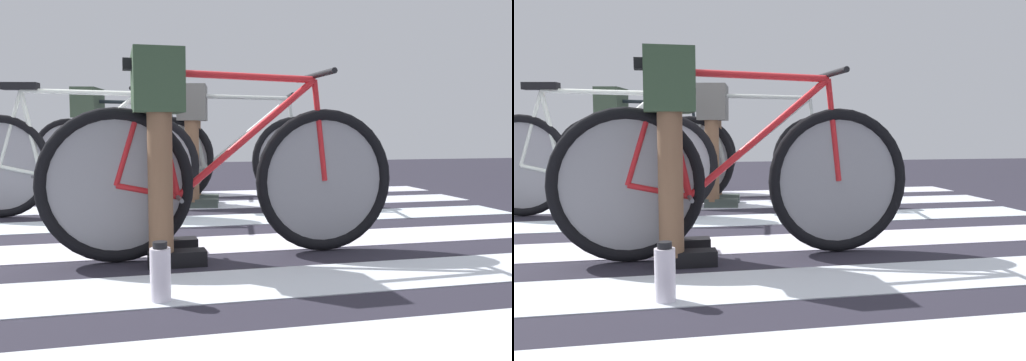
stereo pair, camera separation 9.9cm
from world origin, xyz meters
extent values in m
cube|color=#26232E|center=(0.00, 0.00, 0.01)|extent=(18.00, 14.00, 0.02)
cube|color=silver|center=(0.11, -1.02, 0.02)|extent=(5.20, 0.44, 0.00)
cube|color=silver|center=(0.12, -0.25, 0.02)|extent=(5.20, 0.44, 0.00)
cube|color=silver|center=(-0.04, 0.52, 0.02)|extent=(5.20, 0.44, 0.00)
cube|color=silver|center=(0.09, 1.27, 0.02)|extent=(5.20, 0.44, 0.00)
cube|color=silver|center=(0.15, 2.02, 0.02)|extent=(5.20, 0.44, 0.00)
torus|color=black|center=(-0.25, -0.52, 0.38)|extent=(0.72, 0.07, 0.72)
torus|color=black|center=(0.77, -0.51, 0.38)|extent=(0.72, 0.07, 0.72)
cylinder|color=gray|center=(-0.25, -0.52, 0.38)|extent=(0.61, 0.01, 0.61)
cylinder|color=gray|center=(0.77, -0.51, 0.38)|extent=(0.61, 0.01, 0.61)
cylinder|color=red|center=(0.31, -0.52, 0.89)|extent=(0.80, 0.05, 0.05)
cylinder|color=red|center=(0.37, -0.51, 0.60)|extent=(0.70, 0.04, 0.59)
cylinder|color=red|center=(-0.03, -0.52, 0.61)|extent=(0.15, 0.04, 0.59)
cylinder|color=red|center=(-0.11, -0.52, 0.35)|extent=(0.29, 0.03, 0.09)
cylinder|color=red|center=(-0.17, -0.52, 0.64)|extent=(0.18, 0.03, 0.53)
cylinder|color=red|center=(0.74, -0.51, 0.63)|extent=(0.09, 0.03, 0.50)
cube|color=black|center=(-0.09, -0.52, 0.93)|extent=(0.24, 0.09, 0.05)
cylinder|color=black|center=(0.71, -0.51, 0.90)|extent=(0.04, 0.52, 0.03)
cylinder|color=#4C4C51|center=(0.03, -0.52, 0.32)|extent=(0.02, 0.34, 0.02)
cylinder|color=brown|center=(-0.06, -0.38, 0.51)|extent=(0.11, 0.11, 0.88)
cylinder|color=brown|center=(-0.06, -0.66, 0.51)|extent=(0.11, 0.11, 0.88)
cube|color=#324831|center=(-0.06, -0.52, 0.85)|extent=(0.23, 0.41, 0.28)
cube|color=black|center=(0.01, -0.38, 0.06)|extent=(0.26, 0.10, 0.07)
cube|color=black|center=(0.01, -0.66, 0.06)|extent=(0.26, 0.10, 0.07)
torus|color=black|center=(-1.05, 1.00, 0.38)|extent=(0.71, 0.19, 0.72)
torus|color=black|center=(-0.05, 0.80, 0.38)|extent=(0.71, 0.19, 0.72)
cylinder|color=gray|center=(-1.05, 1.00, 0.38)|extent=(0.60, 0.12, 0.61)
cylinder|color=gray|center=(-0.05, 0.80, 0.38)|extent=(0.60, 0.12, 0.61)
cylinder|color=white|center=(-0.50, 0.89, 0.89)|extent=(0.79, 0.19, 0.05)
cylinder|color=white|center=(-0.44, 0.88, 0.60)|extent=(0.69, 0.17, 0.59)
cylinder|color=white|center=(-0.83, 0.96, 0.61)|extent=(0.16, 0.06, 0.59)
cylinder|color=white|center=(-0.91, 0.97, 0.35)|extent=(0.29, 0.08, 0.09)
cylinder|color=white|center=(-0.97, 0.99, 0.64)|extent=(0.19, 0.06, 0.53)
cylinder|color=white|center=(-0.07, 0.81, 0.63)|extent=(0.09, 0.05, 0.50)
cube|color=black|center=(-0.89, 0.97, 0.93)|extent=(0.25, 0.14, 0.05)
cylinder|color=black|center=(-0.10, 0.81, 0.90)|extent=(0.13, 0.52, 0.03)
cylinder|color=#4C4C51|center=(-0.77, 0.95, 0.32)|extent=(0.09, 0.34, 0.02)
torus|color=black|center=(0.15, 1.34, 0.38)|extent=(0.71, 0.19, 0.72)
torus|color=black|center=(1.15, 1.14, 0.38)|extent=(0.71, 0.19, 0.72)
cylinder|color=gray|center=(0.15, 1.34, 0.38)|extent=(0.60, 0.12, 0.61)
cylinder|color=gray|center=(1.15, 1.14, 0.38)|extent=(0.60, 0.12, 0.61)
cylinder|color=#B2BAB5|center=(0.70, 1.23, 0.89)|extent=(0.79, 0.18, 0.05)
cylinder|color=#B2BAB5|center=(0.75, 1.22, 0.60)|extent=(0.70, 0.17, 0.59)
cylinder|color=#B2BAB5|center=(0.36, 1.29, 0.61)|extent=(0.16, 0.06, 0.59)
cylinder|color=#B2BAB5|center=(0.28, 1.31, 0.35)|extent=(0.29, 0.08, 0.09)
cylinder|color=#B2BAB5|center=(0.22, 1.32, 0.64)|extent=(0.19, 0.06, 0.53)
cylinder|color=#B2BAB5|center=(1.12, 1.15, 0.63)|extent=(0.09, 0.05, 0.50)
cube|color=black|center=(0.30, 1.31, 0.93)|extent=(0.25, 0.13, 0.05)
cylinder|color=black|center=(1.09, 1.15, 0.90)|extent=(0.13, 0.52, 0.03)
cylinder|color=#4C4C51|center=(0.42, 1.28, 0.32)|extent=(0.08, 0.34, 0.02)
cylinder|color=brown|center=(0.36, 1.44, 0.51)|extent=(0.11, 0.11, 0.87)
cylinder|color=brown|center=(0.31, 1.16, 0.51)|extent=(0.11, 0.11, 0.87)
cube|color=#62615E|center=(0.33, 1.30, 0.84)|extent=(0.29, 0.44, 0.28)
cube|color=#39443E|center=(0.43, 1.42, 0.06)|extent=(0.27, 0.15, 0.07)
cube|color=#39443E|center=(0.37, 1.15, 0.06)|extent=(0.27, 0.15, 0.07)
torus|color=black|center=(-0.71, 2.42, 0.38)|extent=(0.71, 0.20, 0.72)
torus|color=black|center=(0.28, 2.21, 0.38)|extent=(0.71, 0.20, 0.72)
cylinder|color=gray|center=(-0.71, 2.42, 0.38)|extent=(0.60, 0.13, 0.61)
cylinder|color=gray|center=(0.28, 2.21, 0.38)|extent=(0.60, 0.13, 0.61)
cylinder|color=black|center=(-0.17, 2.31, 0.89)|extent=(0.79, 0.20, 0.05)
cylinder|color=black|center=(-0.11, 2.29, 0.60)|extent=(0.69, 0.18, 0.59)
cylinder|color=black|center=(-0.50, 2.38, 0.61)|extent=(0.16, 0.07, 0.59)
cylinder|color=black|center=(-0.58, 2.39, 0.35)|extent=(0.29, 0.09, 0.09)
cylinder|color=black|center=(-0.64, 2.41, 0.64)|extent=(0.19, 0.06, 0.53)
cylinder|color=black|center=(0.25, 2.22, 0.63)|extent=(0.09, 0.05, 0.50)
cube|color=black|center=(-0.56, 2.39, 0.93)|extent=(0.25, 0.14, 0.05)
cylinder|color=black|center=(0.23, 2.22, 0.90)|extent=(0.14, 0.51, 0.03)
cylinder|color=#4C4C51|center=(-0.44, 2.36, 0.32)|extent=(0.09, 0.34, 0.02)
cylinder|color=#A87A5B|center=(-0.50, 2.52, 0.53)|extent=(0.11, 0.11, 0.91)
cylinder|color=#A87A5B|center=(-0.56, 2.25, 0.53)|extent=(0.11, 0.11, 0.91)
cube|color=#344433|center=(-0.53, 2.38, 0.88)|extent=(0.30, 0.45, 0.28)
cube|color=#393D33|center=(-0.43, 2.50, 0.06)|extent=(0.28, 0.15, 0.07)
cube|color=#393D33|center=(-0.49, 2.23, 0.06)|extent=(0.28, 0.15, 0.07)
cylinder|color=white|center=(-0.09, -1.16, 0.12)|extent=(0.07, 0.07, 0.19)
cylinder|color=black|center=(-0.09, -1.16, 0.23)|extent=(0.05, 0.05, 0.02)
camera|label=1|loc=(-0.21, -3.12, 0.64)|focal=38.79mm
camera|label=2|loc=(-0.11, -3.12, 0.64)|focal=38.79mm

